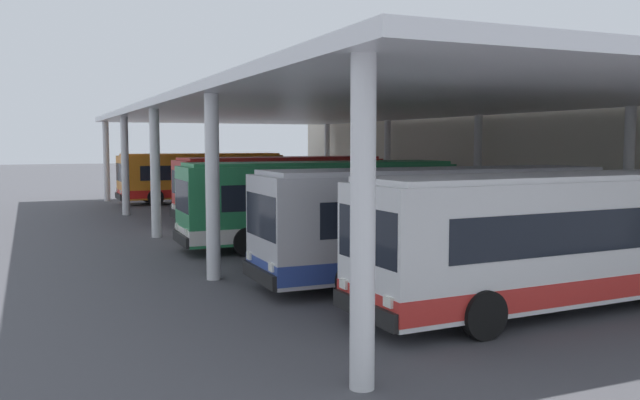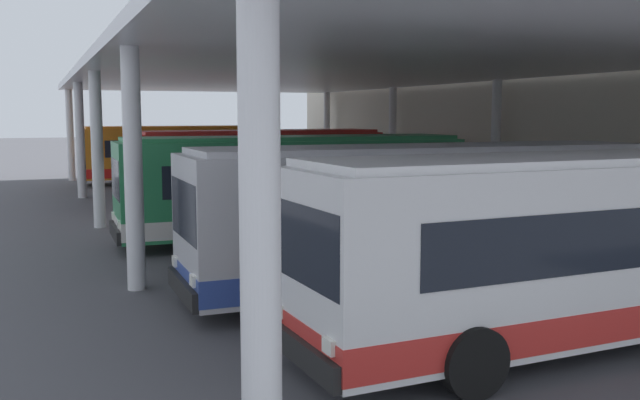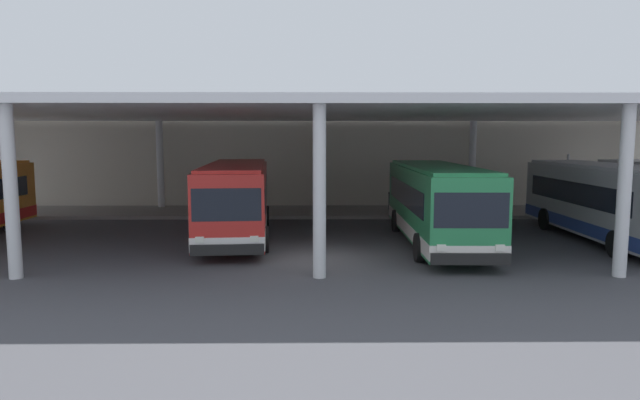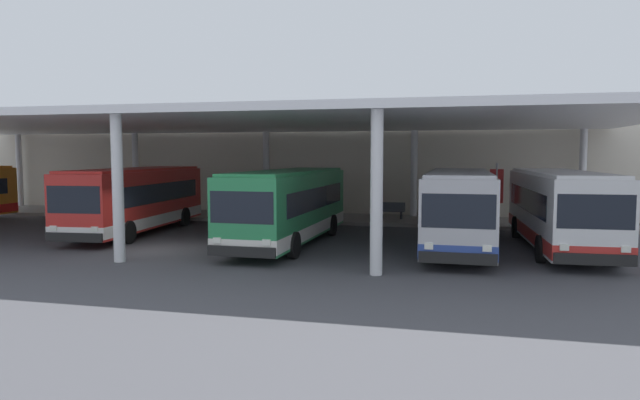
# 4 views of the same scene
# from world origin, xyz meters

# --- Properties ---
(ground_plane) EXTENTS (200.00, 200.00, 0.00)m
(ground_plane) POSITION_xyz_m (0.00, 0.00, 0.00)
(ground_plane) COLOR #47474C
(platform_kerb) EXTENTS (42.00, 4.50, 0.18)m
(platform_kerb) POSITION_xyz_m (0.00, 11.75, 0.09)
(platform_kerb) COLOR gray
(platform_kerb) RESTS_ON ground
(station_building_facade) EXTENTS (48.00, 1.60, 6.80)m
(station_building_facade) POSITION_xyz_m (0.00, 15.00, 3.40)
(station_building_facade) COLOR beige
(station_building_facade) RESTS_ON ground
(canopy_shelter) EXTENTS (40.00, 17.00, 5.55)m
(canopy_shelter) POSITION_xyz_m (0.00, 5.50, 5.29)
(canopy_shelter) COLOR silver
(canopy_shelter) RESTS_ON ground
(bus_second_bay) EXTENTS (3.33, 10.69, 3.17)m
(bus_second_bay) POSITION_xyz_m (-3.47, 4.27, 1.66)
(bus_second_bay) COLOR red
(bus_second_bay) RESTS_ON ground
(bus_middle_bay) EXTENTS (2.86, 10.57, 3.17)m
(bus_middle_bay) POSITION_xyz_m (4.74, 2.79, 1.66)
(bus_middle_bay) COLOR #28844C
(bus_middle_bay) RESTS_ON ground
(bus_far_bay) EXTENTS (2.77, 10.55, 3.17)m
(bus_far_bay) POSITION_xyz_m (11.81, 3.28, 1.66)
(bus_far_bay) COLOR #B7B7BC
(bus_far_bay) RESTS_ON ground
(bench_waiting) EXTENTS (1.80, 0.45, 0.92)m
(bench_waiting) POSITION_xyz_m (7.99, 11.82, 0.66)
(bench_waiting) COLOR #4C515B
(bench_waiting) RESTS_ON platform_kerb
(trash_bin) EXTENTS (0.52, 0.52, 0.98)m
(trash_bin) POSITION_xyz_m (4.35, 12.14, 0.68)
(trash_bin) COLOR #33383D
(trash_bin) RESTS_ON platform_kerb
(banner_sign) EXTENTS (0.70, 0.12, 3.20)m
(banner_sign) POSITION_xyz_m (13.78, 10.94, 1.98)
(banner_sign) COLOR #B2B2B7
(banner_sign) RESTS_ON platform_kerb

